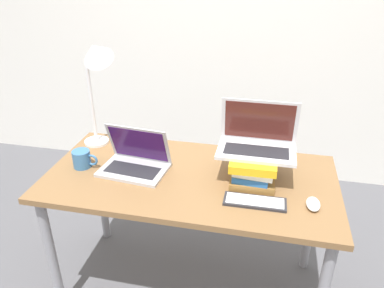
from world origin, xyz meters
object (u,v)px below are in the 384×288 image
(book_stack, at_px, (253,167))
(mouse, at_px, (313,204))
(desk_lamp, at_px, (95,65))
(laptop_on_books, at_px, (257,141))
(laptop_left, at_px, (135,161))
(wireless_keyboard, at_px, (255,202))
(mug, at_px, (82,159))

(book_stack, distance_m, mouse, 0.33)
(book_stack, height_order, desk_lamp, desk_lamp)
(desk_lamp, bearing_deg, laptop_on_books, -8.84)
(laptop_left, height_order, desk_lamp, desk_lamp)
(wireless_keyboard, height_order, desk_lamp, desk_lamp)
(laptop_left, xyz_separation_m, desk_lamp, (-0.26, 0.20, 0.43))
(mouse, bearing_deg, mug, 174.81)
(mouse, bearing_deg, book_stack, 149.71)
(wireless_keyboard, relative_size, desk_lamp, 0.44)
(laptop_left, xyz_separation_m, mouse, (0.87, -0.14, -0.03))
(laptop_left, relative_size, mouse, 3.34)
(wireless_keyboard, bearing_deg, laptop_on_books, 94.36)
(book_stack, height_order, mouse, book_stack)
(wireless_keyboard, distance_m, mouse, 0.25)
(laptop_on_books, xyz_separation_m, mug, (-0.88, -0.10, -0.15))
(mouse, xyz_separation_m, mug, (-1.15, 0.10, 0.03))
(laptop_left, bearing_deg, wireless_keyboard, -14.89)
(mug, relative_size, desk_lamp, 0.21)
(laptop_left, bearing_deg, mouse, -9.09)
(mouse, bearing_deg, desk_lamp, 163.19)
(wireless_keyboard, distance_m, mug, 0.91)
(mouse, height_order, desk_lamp, desk_lamp)
(mug, bearing_deg, laptop_on_books, 6.71)
(desk_lamp, bearing_deg, laptop_left, -37.86)
(mug, bearing_deg, wireless_keyboard, -8.23)
(laptop_left, relative_size, laptop_on_books, 0.95)
(wireless_keyboard, bearing_deg, book_stack, 97.35)
(book_stack, bearing_deg, mouse, -30.29)
(laptop_on_books, bearing_deg, desk_lamp, 171.16)
(mug, distance_m, desk_lamp, 0.49)
(book_stack, relative_size, desk_lamp, 0.46)
(wireless_keyboard, relative_size, mug, 2.06)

